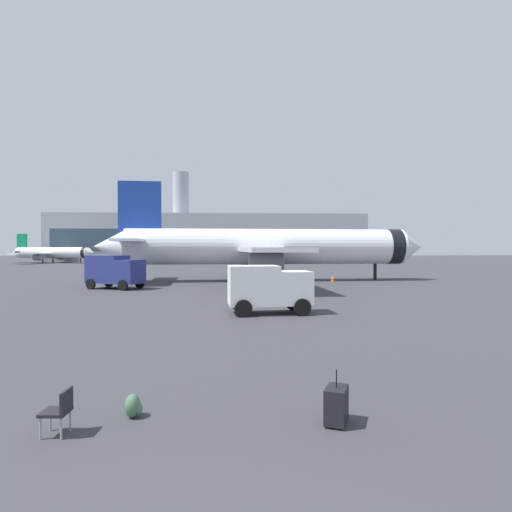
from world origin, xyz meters
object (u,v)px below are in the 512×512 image
at_px(traveller_backpack, 133,406).
at_px(gate_chair, 60,409).
at_px(service_truck, 115,270).
at_px(safety_cone_mid, 259,295).
at_px(airplane_taxiing, 52,253).
at_px(safety_cone_near, 333,278).
at_px(cargo_van, 268,287).
at_px(rolling_suitcase, 336,405).
at_px(airplane_at_gate, 266,247).

relative_size(traveller_backpack, gate_chair, 0.56).
bearing_deg(service_truck, safety_cone_mid, -35.38).
height_order(airplane_taxiing, gate_chair, airplane_taxiing).
distance_m(safety_cone_near, traveller_backpack, 37.83).
relative_size(cargo_van, safety_cone_mid, 7.51).
bearing_deg(airplane_taxiing, gate_chair, -67.65).
bearing_deg(rolling_suitcase, traveller_backpack, 172.05).
bearing_deg(safety_cone_near, rolling_suitcase, -103.20).
distance_m(service_truck, rolling_suitcase, 31.86).
xyz_separation_m(safety_cone_near, rolling_suitcase, (-8.50, -36.23, 0.05)).
bearing_deg(service_truck, gate_chair, -76.82).
bearing_deg(airplane_at_gate, safety_cone_mid, -96.16).
bearing_deg(safety_cone_near, service_truck, -161.73).
relative_size(service_truck, rolling_suitcase, 4.80).
bearing_deg(cargo_van, service_truck, 129.27).
relative_size(airplane_taxiing, safety_cone_mid, 38.20).
bearing_deg(rolling_suitcase, airplane_taxiing, 115.06).
bearing_deg(safety_cone_near, airplane_taxiing, 131.72).
bearing_deg(traveller_backpack, airplane_taxiing, 113.12).
bearing_deg(cargo_van, airplane_taxiing, 118.77).
distance_m(airplane_taxiing, safety_cone_near, 80.43).
bearing_deg(traveller_backpack, gate_chair, -146.24).
distance_m(service_truck, traveller_backpack, 29.95).
bearing_deg(gate_chair, safety_cone_mid, 76.44).
bearing_deg(gate_chair, cargo_van, 70.57).
relative_size(airplane_taxiing, service_truck, 4.39).
distance_m(airplane_at_gate, rolling_suitcase, 37.82).
xyz_separation_m(service_truck, gate_chair, (6.93, -29.59, -1.11)).
height_order(cargo_van, safety_cone_mid, cargo_van).
relative_size(rolling_suitcase, gate_chair, 1.28).
xyz_separation_m(cargo_van, safety_cone_near, (8.64, 21.70, -1.11)).
distance_m(airplane_taxiing, gate_chair, 104.32).
bearing_deg(service_truck, cargo_van, -50.73).
bearing_deg(airplane_taxiing, rolling_suitcase, -64.94).
xyz_separation_m(airplane_at_gate, safety_cone_mid, (-1.81, -16.80, -3.36)).
relative_size(safety_cone_near, gate_chair, 0.81).
bearing_deg(safety_cone_mid, airplane_taxiing, 120.68).
relative_size(service_truck, cargo_van, 1.16).
relative_size(airplane_at_gate, rolling_suitcase, 32.49).
bearing_deg(gate_chair, service_truck, 103.18).
xyz_separation_m(rolling_suitcase, traveller_backpack, (-4.15, 0.58, -0.16)).
height_order(service_truck, cargo_van, service_truck).
height_order(service_truck, traveller_backpack, service_truck).
bearing_deg(cargo_van, airplane_at_gate, 85.82).
bearing_deg(safety_cone_mid, traveller_backpack, -100.86).
bearing_deg(rolling_suitcase, cargo_van, 90.53).
xyz_separation_m(airplane_at_gate, gate_chair, (-6.89, -37.86, -3.16)).
xyz_separation_m(airplane_at_gate, safety_cone_near, (6.95, -1.41, -3.31)).
relative_size(rolling_suitcase, traveller_backpack, 2.29).
bearing_deg(safety_cone_near, traveller_backpack, -109.54).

